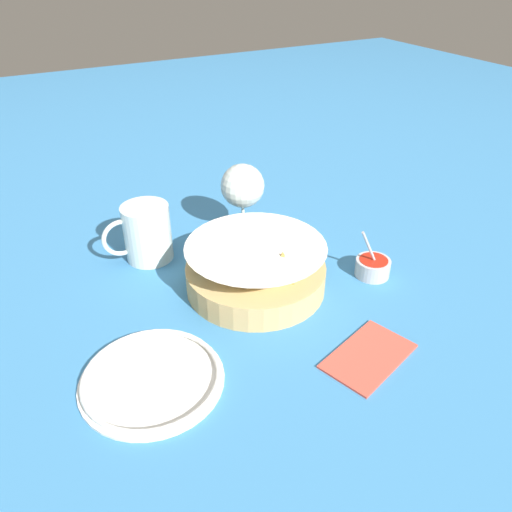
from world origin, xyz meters
The scene contains 7 objects.
ground_plane centered at (0.00, 0.00, 0.00)m, with size 4.00×4.00×0.00m, color teal.
food_basket centered at (0.00, 0.00, 0.04)m, with size 0.25×0.25×0.10m.
sauce_cup centered at (-0.22, 0.07, 0.02)m, with size 0.07×0.07×0.11m.
wine_glass centered at (-0.07, -0.19, 0.11)m, with size 0.09×0.09×0.16m.
beer_mug centered at (0.14, -0.19, 0.05)m, with size 0.14×0.09×0.11m.
side_plate centered at (0.24, 0.13, 0.01)m, with size 0.21×0.21×0.01m.
napkin centered at (-0.07, 0.24, 0.00)m, with size 0.17×0.13×0.01m.
Camera 1 is at (0.35, 0.66, 0.55)m, focal length 35.00 mm.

